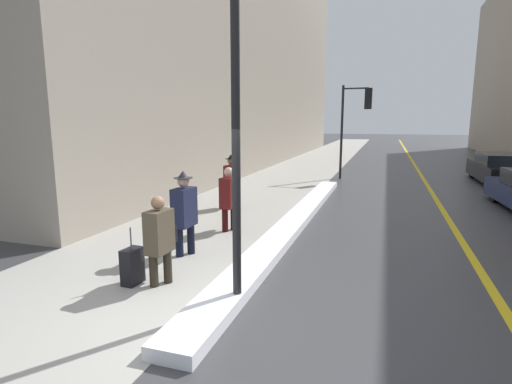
{
  "coord_description": "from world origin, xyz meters",
  "views": [
    {
      "loc": [
        2.3,
        -4.3,
        2.61
      ],
      "look_at": [
        -0.4,
        4.0,
        1.05
      ],
      "focal_mm": 28.0,
      "sensor_mm": 36.0,
      "label": 1
    }
  ],
  "objects_px": {
    "pedestrian_in_glasses": "(160,236)",
    "parked_car_black": "(502,169)",
    "traffic_light_near": "(357,112)",
    "lamp_post": "(235,68)",
    "rolling_suitcase": "(132,267)",
    "pedestrian_in_fedora": "(231,179)",
    "pedestrian_nearside": "(184,210)",
    "pedestrian_with_shoulder_bag": "(229,196)"
  },
  "relations": [
    {
      "from": "lamp_post",
      "to": "pedestrian_nearside",
      "type": "xyz_separation_m",
      "value": [
        -1.73,
        1.7,
        -2.37
      ]
    },
    {
      "from": "traffic_light_near",
      "to": "pedestrian_in_fedora",
      "type": "distance_m",
      "value": 8.31
    },
    {
      "from": "pedestrian_in_glasses",
      "to": "parked_car_black",
      "type": "bearing_deg",
      "value": 152.97
    },
    {
      "from": "lamp_post",
      "to": "parked_car_black",
      "type": "xyz_separation_m",
      "value": [
        6.6,
        14.09,
        -2.68
      ]
    },
    {
      "from": "parked_car_black",
      "to": "rolling_suitcase",
      "type": "distance_m",
      "value": 16.29
    },
    {
      "from": "parked_car_black",
      "to": "pedestrian_in_glasses",
      "type": "bearing_deg",
      "value": 149.56
    },
    {
      "from": "parked_car_black",
      "to": "rolling_suitcase",
      "type": "bearing_deg",
      "value": 148.44
    },
    {
      "from": "lamp_post",
      "to": "rolling_suitcase",
      "type": "bearing_deg",
      "value": 174.7
    },
    {
      "from": "traffic_light_near",
      "to": "pedestrian_in_glasses",
      "type": "xyz_separation_m",
      "value": [
        -2.04,
        -13.16,
        -2.2
      ]
    },
    {
      "from": "pedestrian_in_fedora",
      "to": "rolling_suitcase",
      "type": "distance_m",
      "value": 5.93
    },
    {
      "from": "lamp_post",
      "to": "pedestrian_in_fedora",
      "type": "height_order",
      "value": "lamp_post"
    },
    {
      "from": "pedestrian_in_glasses",
      "to": "pedestrian_in_fedora",
      "type": "distance_m",
      "value": 5.83
    },
    {
      "from": "lamp_post",
      "to": "rolling_suitcase",
      "type": "xyz_separation_m",
      "value": [
        -1.87,
        0.17,
        -2.99
      ]
    },
    {
      "from": "lamp_post",
      "to": "pedestrian_with_shoulder_bag",
      "type": "bearing_deg",
      "value": 113.34
    },
    {
      "from": "traffic_light_near",
      "to": "pedestrian_with_shoulder_bag",
      "type": "height_order",
      "value": "traffic_light_near"
    },
    {
      "from": "pedestrian_in_glasses",
      "to": "pedestrian_with_shoulder_bag",
      "type": "height_order",
      "value": "pedestrian_with_shoulder_bag"
    },
    {
      "from": "parked_car_black",
      "to": "pedestrian_in_fedora",
      "type": "bearing_deg",
      "value": 131.35
    },
    {
      "from": "pedestrian_nearside",
      "to": "rolling_suitcase",
      "type": "height_order",
      "value": "pedestrian_nearside"
    },
    {
      "from": "pedestrian_with_shoulder_bag",
      "to": "parked_car_black",
      "type": "relative_size",
      "value": 0.32
    },
    {
      "from": "pedestrian_with_shoulder_bag",
      "to": "pedestrian_in_fedora",
      "type": "height_order",
      "value": "pedestrian_in_fedora"
    },
    {
      "from": "pedestrian_in_fedora",
      "to": "pedestrian_nearside",
      "type": "bearing_deg",
      "value": 12.8
    },
    {
      "from": "pedestrian_nearside",
      "to": "rolling_suitcase",
      "type": "distance_m",
      "value": 1.65
    },
    {
      "from": "rolling_suitcase",
      "to": "parked_car_black",
      "type": "bearing_deg",
      "value": 151.84
    },
    {
      "from": "pedestrian_with_shoulder_bag",
      "to": "pedestrian_in_fedora",
      "type": "distance_m",
      "value": 2.58
    },
    {
      "from": "pedestrian_in_glasses",
      "to": "parked_car_black",
      "type": "xyz_separation_m",
      "value": [
        8.02,
        13.78,
        -0.2
      ]
    },
    {
      "from": "traffic_light_near",
      "to": "rolling_suitcase",
      "type": "xyz_separation_m",
      "value": [
        -2.48,
        -13.29,
        -2.71
      ]
    },
    {
      "from": "pedestrian_in_glasses",
      "to": "pedestrian_with_shoulder_bag",
      "type": "distance_m",
      "value": 3.32
    },
    {
      "from": "traffic_light_near",
      "to": "pedestrian_with_shoulder_bag",
      "type": "xyz_separation_m",
      "value": [
        -2.18,
        -9.84,
        -2.16
      ]
    },
    {
      "from": "lamp_post",
      "to": "traffic_light_near",
      "type": "distance_m",
      "value": 13.48
    },
    {
      "from": "pedestrian_in_glasses",
      "to": "pedestrian_nearside",
      "type": "bearing_deg",
      "value": -164.26
    },
    {
      "from": "pedestrian_nearside",
      "to": "parked_car_black",
      "type": "bearing_deg",
      "value": 149.24
    },
    {
      "from": "pedestrian_in_glasses",
      "to": "parked_car_black",
      "type": "height_order",
      "value": "pedestrian_in_glasses"
    },
    {
      "from": "traffic_light_near",
      "to": "pedestrian_in_fedora",
      "type": "bearing_deg",
      "value": -109.06
    },
    {
      "from": "lamp_post",
      "to": "pedestrian_in_fedora",
      "type": "xyz_separation_m",
      "value": [
        -2.47,
        6.04,
        -2.4
      ]
    },
    {
      "from": "traffic_light_near",
      "to": "pedestrian_in_fedora",
      "type": "height_order",
      "value": "traffic_light_near"
    },
    {
      "from": "pedestrian_in_glasses",
      "to": "pedestrian_in_fedora",
      "type": "xyz_separation_m",
      "value": [
        -1.05,
        5.73,
        0.08
      ]
    },
    {
      "from": "pedestrian_in_glasses",
      "to": "pedestrian_nearside",
      "type": "xyz_separation_m",
      "value": [
        -0.31,
        1.39,
        0.11
      ]
    },
    {
      "from": "pedestrian_nearside",
      "to": "pedestrian_with_shoulder_bag",
      "type": "bearing_deg",
      "value": 178.21
    },
    {
      "from": "pedestrian_with_shoulder_bag",
      "to": "pedestrian_in_fedora",
      "type": "bearing_deg",
      "value": -156.36
    },
    {
      "from": "pedestrian_in_fedora",
      "to": "parked_car_black",
      "type": "distance_m",
      "value": 12.13
    },
    {
      "from": "parked_car_black",
      "to": "traffic_light_near",
      "type": "bearing_deg",
      "value": 95.73
    },
    {
      "from": "lamp_post",
      "to": "rolling_suitcase",
      "type": "distance_m",
      "value": 3.53
    }
  ]
}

